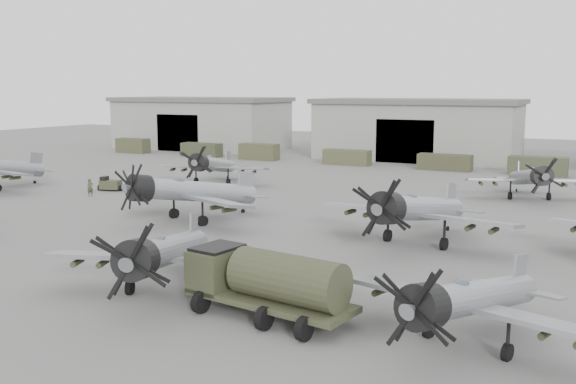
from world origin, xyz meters
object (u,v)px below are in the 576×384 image
Objects in this scene: aircraft_mid_2 at (415,209)px; tug_trailer at (125,186)px; aircraft_mid_1 at (186,192)px; aircraft_far_1 at (531,177)px; aircraft_near_2 at (467,300)px; aircraft_far_0 at (211,165)px; fuel_tanker at (267,279)px; ground_crew at (90,188)px; aircraft_near_1 at (163,253)px.

aircraft_mid_2 is 33.49m from tug_trailer.
aircraft_mid_1 is 31.76m from aircraft_far_1.
aircraft_far_0 is (-33.00, 32.27, 0.17)m from aircraft_near_2.
fuel_tanker reaches higher than ground_crew.
fuel_tanker is (15.48, -15.55, -0.62)m from aircraft_mid_1.
aircraft_mid_2 is 1.17× the size of aircraft_far_1.
aircraft_mid_2 is 22.47m from aircraft_far_1.
aircraft_mid_2 reaches higher than tug_trailer.
aircraft_mid_2 is at bearing -31.26° from tug_trailer.
aircraft_near_1 is at bearing -61.36° from tug_trailer.
aircraft_far_0 is at bearing 168.99° from aircraft_far_1.
tug_trailer is (-36.90, -12.63, -1.55)m from aircraft_far_1.
tug_trailer is (-23.88, 24.98, -1.66)m from aircraft_near_1.
fuel_tanker is 1.12× the size of tug_trailer.
aircraft_mid_1 is 17.46m from tug_trailer.
aircraft_far_1 is at bearing 87.47° from aircraft_mid_2.
tug_trailer is 4.37× the size of ground_crew.
aircraft_mid_1 reaches higher than aircraft_near_2.
aircraft_mid_1 is 1.13× the size of aircraft_far_1.
aircraft_mid_1 is at bearing 102.95° from aircraft_near_1.
aircraft_mid_2 reaches higher than aircraft_mid_1.
aircraft_far_1 is 1.38× the size of fuel_tanker.
aircraft_mid_2 is at bearing 90.84° from fuel_tanker.
tug_trailer is (-29.85, 25.30, -1.21)m from fuel_tanker.
aircraft_near_1 reaches higher than aircraft_near_2.
aircraft_mid_1 reaches higher than aircraft_near_1.
aircraft_near_1 is 34.60m from tug_trailer.
aircraft_mid_1 reaches higher than fuel_tanker.
aircraft_mid_1 is 0.97× the size of aircraft_mid_2.
aircraft_mid_2 reaches higher than aircraft_far_1.
aircraft_far_1 is 38.58m from fuel_tanker.
aircraft_far_1 reaches higher than ground_crew.
aircraft_near_1 is 14.62m from aircraft_near_2.
aircraft_near_2 is (14.62, 0.02, -0.18)m from aircraft_near_1.
fuel_tanker is at bearing -55.36° from tug_trailer.
aircraft_near_1 is at bearing -129.72° from aircraft_far_1.
aircraft_near_2 is 0.98× the size of aircraft_far_1.
tug_trailer is at bearing 163.12° from aircraft_near_2.
aircraft_far_1 reaches higher than aircraft_near_2.
aircraft_far_0 reaches higher than fuel_tanker.
aircraft_mid_1 is 1.76× the size of tug_trailer.
aircraft_far_0 is at bearing 138.58° from aircraft_mid_1.
aircraft_mid_1 is 1.56× the size of fuel_tanker.
aircraft_mid_2 is (17.74, 0.43, 0.03)m from aircraft_mid_1.
fuel_tanker is (-8.65, -0.34, -0.26)m from aircraft_near_2.
aircraft_mid_2 is 31.38m from aircraft_far_0.
aircraft_near_1 is 7.15× the size of ground_crew.
ground_crew is at bearing 168.02° from aircraft_near_2.
aircraft_near_1 is at bearing -163.83° from aircraft_near_2.
aircraft_far_1 reaches higher than tug_trailer.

